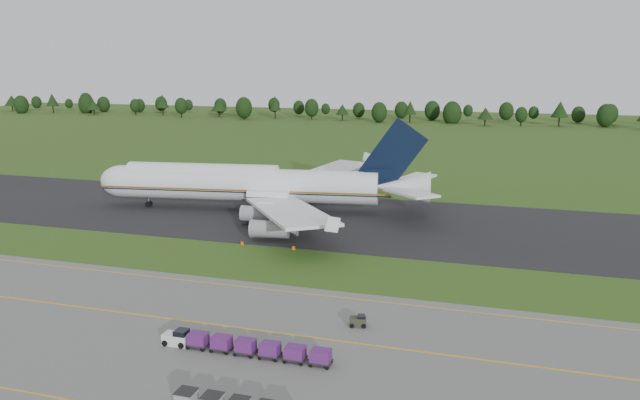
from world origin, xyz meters
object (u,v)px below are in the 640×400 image
(aircraft, at_px, (252,184))
(edge_markers, at_px, (268,246))
(utility_cart, at_px, (358,322))
(baggage_train, at_px, (242,346))

(aircraft, xyz_separation_m, edge_markers, (12.10, -22.77, -5.06))
(utility_cart, bearing_deg, aircraft, 124.36)
(aircraft, bearing_deg, utility_cart, -55.64)
(utility_cart, bearing_deg, edge_markers, 129.42)
(aircraft, relative_size, edge_markers, 7.28)
(baggage_train, xyz_separation_m, utility_cart, (9.45, 9.87, -0.36))
(aircraft, xyz_separation_m, baggage_train, (23.24, -57.70, -4.42))
(baggage_train, relative_size, utility_cart, 8.84)
(aircraft, height_order, baggage_train, aircraft)
(aircraft, relative_size, baggage_train, 3.72)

